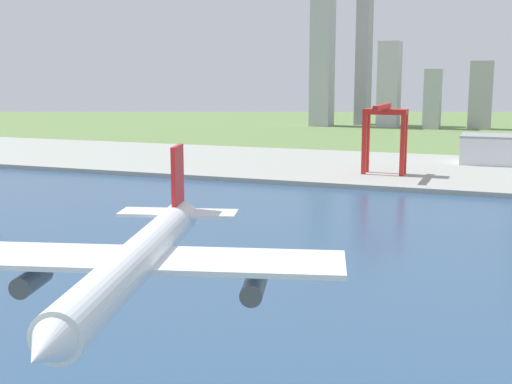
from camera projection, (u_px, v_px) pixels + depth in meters
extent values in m
plane|color=#617E46|center=(359.00, 259.00, 199.88)|extent=(2400.00, 2400.00, 0.00)
cube|color=#2D4C70|center=(300.00, 329.00, 144.57)|extent=(840.00, 360.00, 0.15)
cube|color=#9A9D96|center=(432.00, 171.00, 374.77)|extent=(840.00, 140.00, 2.50)
cylinder|color=white|center=(138.00, 259.00, 60.90)|extent=(13.28, 37.62, 3.70)
cone|color=white|center=(45.00, 349.00, 40.86)|extent=(4.44, 4.84, 3.52)
cube|color=white|center=(144.00, 259.00, 62.86)|extent=(38.31, 17.64, 0.50)
cube|color=red|center=(178.00, 184.00, 76.94)|extent=(1.65, 4.53, 8.88)
cube|color=white|center=(178.00, 213.00, 77.51)|extent=(14.09, 7.48, 0.36)
cylinder|color=#4C4F54|center=(254.00, 288.00, 61.03)|extent=(3.33, 5.66, 2.04)
cylinder|color=#4C4F54|center=(32.00, 280.00, 63.15)|extent=(3.33, 5.66, 2.04)
cube|color=red|center=(364.00, 144.00, 350.98)|extent=(2.20, 2.20, 31.17)
cube|color=red|center=(402.00, 146.00, 344.11)|extent=(2.20, 2.20, 31.17)
cube|color=red|center=(367.00, 143.00, 358.35)|extent=(2.20, 2.20, 31.17)
cube|color=red|center=(405.00, 144.00, 351.48)|extent=(2.20, 2.20, 31.17)
cube|color=red|center=(386.00, 112.00, 348.32)|extent=(22.14, 10.00, 2.80)
cube|color=red|center=(382.00, 107.00, 338.91)|extent=(2.60, 38.78, 2.60)
cube|color=silver|center=(511.00, 151.00, 390.73)|extent=(55.85, 28.94, 15.56)
cube|color=gray|center=(512.00, 137.00, 389.29)|extent=(56.97, 29.52, 1.20)
cube|color=#A9AAB5|center=(323.00, 55.00, 711.89)|extent=(21.16, 26.42, 149.87)
cube|color=#9D9BA5|center=(364.00, 52.00, 730.44)|extent=(14.01, 23.94, 156.57)
cube|color=#B4B1BE|center=(389.00, 84.00, 702.77)|extent=(21.30, 26.67, 88.04)
cube|color=#A5A9AC|center=(433.00, 99.00, 680.63)|extent=(16.11, 22.04, 59.60)
cube|color=#9F9E9F|center=(481.00, 95.00, 675.34)|extent=(21.99, 21.58, 67.63)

